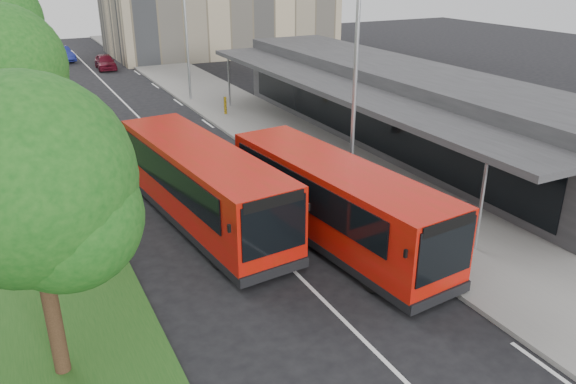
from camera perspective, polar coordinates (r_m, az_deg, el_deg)
name	(u,v)px	position (r m, az deg, el deg)	size (l,w,h in m)	color
ground	(275,253)	(18.75, -1.29, -6.19)	(120.00, 120.00, 0.00)	black
pavement	(226,103)	(38.26, -6.33, 8.96)	(5.00, 80.00, 0.15)	gray
grass_verge	(14,128)	(35.96, -26.11, 5.84)	(5.00, 80.00, 0.10)	#1E4B18
lane_centre_line	(157,135)	(31.96, -13.15, 5.62)	(0.12, 70.00, 0.01)	silver
kerb_dashes	(192,112)	(36.52, -9.74, 8.00)	(0.12, 56.00, 0.01)	silver
station_building	(396,105)	(29.86, 10.96, 8.68)	(7.70, 26.00, 4.00)	#2E2E30
tree_near	(29,193)	(12.68, -24.85, -0.10)	(4.45, 4.45, 7.12)	#312013
tree_mid	(4,76)	(24.23, -26.91, 10.47)	(4.74, 4.74, 7.63)	#312013
lamp_post_near	(353,88)	(20.67, 6.60, 10.42)	(1.44, 0.28, 8.00)	#9B9FA3
lamp_post_far	(185,30)	(38.73, -10.44, 15.89)	(1.44, 0.28, 8.00)	#9B9FA3
bus_main	(335,203)	(18.97, 4.76, -1.09)	(3.47, 10.05, 2.79)	#BE0E0A
bus_second	(202,185)	(20.48, -8.78, 0.69)	(3.57, 10.36, 2.88)	#BE0E0A
litter_bin	(284,140)	(28.15, -0.38, 5.32)	(0.56, 0.56, 1.01)	#3C2218
bollard	(225,105)	(35.14, -6.39, 8.74)	(0.17, 0.17, 1.06)	yellow
car_near	(105,62)	(53.03, -18.08, 12.47)	(1.55, 3.85, 1.31)	#560C1B
car_far	(61,54)	(58.64, -22.02, 12.86)	(1.43, 4.09, 1.35)	navy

